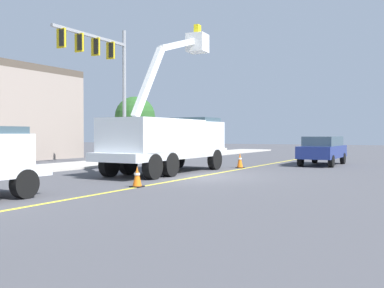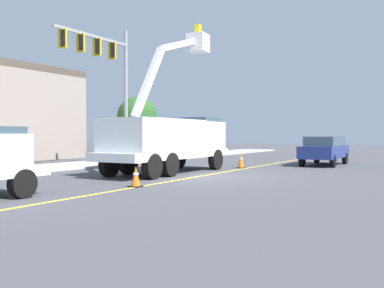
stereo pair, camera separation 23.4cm
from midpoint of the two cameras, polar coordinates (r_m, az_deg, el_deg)
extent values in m
plane|color=#47474C|center=(19.22, 1.16, -4.20)|extent=(120.00, 120.00, 0.00)
cube|color=#B2ADA3|center=(24.82, -17.36, -2.88)|extent=(60.10, 8.03, 0.12)
cube|color=yellow|center=(19.22, 1.16, -4.19)|extent=(49.87, 3.86, 0.01)
cube|color=silver|center=(20.96, -2.94, -1.28)|extent=(8.36, 3.10, 0.36)
cube|color=silver|center=(23.19, 0.59, 0.88)|extent=(2.79, 2.54, 1.60)
cube|color=#384C56|center=(23.37, 0.83, 2.60)|extent=(1.95, 2.23, 0.64)
cube|color=silver|center=(20.13, -4.47, 0.66)|extent=(5.42, 2.88, 1.80)
cube|color=white|center=(19.62, -5.27, 7.98)|extent=(1.88, 0.73, 3.25)
cube|color=white|center=(21.45, -1.16, 12.70)|extent=(2.67, 0.93, 1.06)
cube|color=white|center=(22.48, 1.08, 12.81)|extent=(0.90, 0.90, 0.90)
cube|color=yellow|center=(22.61, 1.08, 14.30)|extent=(0.36, 0.24, 0.60)
cylinder|color=black|center=(24.01, -1.46, -1.86)|extent=(1.06, 0.42, 1.04)
cylinder|color=black|center=(22.91, 3.34, -2.01)|extent=(1.06, 0.42, 1.04)
cylinder|color=black|center=(20.44, -7.85, -2.42)|extent=(1.06, 0.42, 1.04)
cylinder|color=black|center=(19.14, -2.52, -2.67)|extent=(1.06, 0.42, 1.04)
cylinder|color=black|center=(19.42, -10.23, -2.63)|extent=(1.06, 0.42, 1.04)
cylinder|color=black|center=(18.05, -4.76, -2.91)|extent=(1.06, 0.42, 1.04)
cylinder|color=black|center=(13.61, -20.48, -4.79)|extent=(0.86, 0.36, 0.84)
cube|color=navy|center=(27.28, 16.87, -0.96)|extent=(4.93, 2.25, 0.70)
cube|color=#384C56|center=(27.41, 16.95, 0.30)|extent=(3.57, 1.92, 0.60)
cylinder|color=black|center=(25.53, 17.89, -2.13)|extent=(0.70, 0.29, 0.68)
cylinder|color=black|center=(25.94, 14.20, -2.06)|extent=(0.70, 0.29, 0.68)
cylinder|color=black|center=(28.72, 19.26, -1.77)|extent=(0.70, 0.29, 0.68)
cylinder|color=black|center=(29.09, 15.95, -1.71)|extent=(0.70, 0.29, 0.68)
cube|color=black|center=(15.60, -6.80, -5.43)|extent=(0.40, 0.40, 0.04)
cone|color=orange|center=(15.56, -6.80, -4.09)|extent=(0.32, 0.32, 0.69)
cylinder|color=white|center=(15.55, -6.80, -3.84)|extent=(0.20, 0.20, 0.08)
cube|color=black|center=(24.12, 6.58, -3.04)|extent=(0.40, 0.40, 0.04)
cone|color=orange|center=(24.09, 6.58, -2.06)|extent=(0.32, 0.32, 0.78)
cylinder|color=white|center=(24.09, 6.58, -1.88)|extent=(0.20, 0.20, 0.08)
cylinder|color=gray|center=(27.92, -8.23, 5.95)|extent=(0.22, 0.22, 8.21)
cube|color=gray|center=(26.17, -12.34, 13.37)|extent=(5.85, 0.59, 0.16)
cube|color=gold|center=(27.27, -9.98, 11.71)|extent=(0.16, 0.57, 1.00)
cube|color=black|center=(27.20, -9.81, 11.73)|extent=(0.22, 0.33, 0.84)
cube|color=gold|center=(26.30, -11.84, 12.09)|extent=(0.16, 0.57, 1.00)
cube|color=black|center=(26.23, -11.68, 12.11)|extent=(0.22, 0.33, 0.84)
cube|color=gold|center=(25.36, -13.85, 12.48)|extent=(0.16, 0.57, 1.00)
cube|color=black|center=(25.29, -13.68, 12.51)|extent=(0.22, 0.33, 0.84)
cube|color=gold|center=(24.46, -16.02, 12.89)|extent=(0.16, 0.57, 1.00)
cube|color=black|center=(24.39, -15.85, 12.92)|extent=(0.22, 0.33, 0.84)
cylinder|color=brown|center=(32.02, -6.84, -0.14)|extent=(0.32, 0.32, 2.08)
sphere|color=#285623|center=(32.03, -6.85, 3.51)|extent=(2.86, 2.86, 2.86)
camera|label=1|loc=(0.12, -89.66, 0.01)|focal=41.55mm
camera|label=2|loc=(0.12, 90.34, -0.01)|focal=41.55mm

